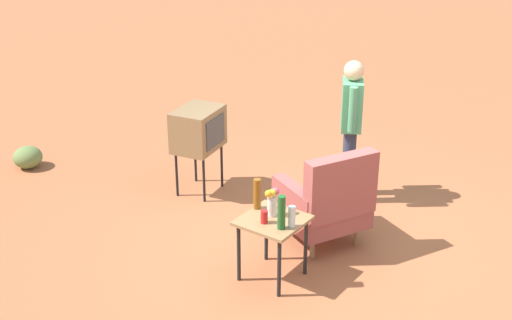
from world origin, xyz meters
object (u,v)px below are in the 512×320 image
(person_standing, at_px, (351,122))
(soda_can_red, at_px, (264,217))
(armchair, at_px, (327,200))
(bottle_tall_amber, at_px, (257,194))
(tv_on_stand, at_px, (198,130))
(bottle_wine_green, at_px, (281,212))
(bottle_short_clear, at_px, (292,217))
(side_table, at_px, (273,228))
(flower_vase, at_px, (272,201))

(person_standing, distance_m, soda_can_red, 2.02)
(armchair, xyz_separation_m, bottle_tall_amber, (0.73, -0.34, 0.27))
(bottle_tall_amber, bearing_deg, tv_on_stand, -122.08)
(tv_on_stand, relative_size, bottle_wine_green, 3.22)
(tv_on_stand, xyz_separation_m, bottle_short_clear, (1.04, 1.94, -0.06))
(tv_on_stand, distance_m, soda_can_red, 2.05)
(side_table, distance_m, bottle_wine_green, 0.31)
(flower_vase, bearing_deg, bottle_short_clear, 74.03)
(armchair, xyz_separation_m, flower_vase, (0.77, -0.15, 0.27))
(tv_on_stand, distance_m, bottle_tall_amber, 1.76)
(armchair, distance_m, soda_can_red, 0.95)
(bottle_short_clear, bearing_deg, person_standing, -166.87)
(bottle_wine_green, relative_size, flower_vase, 1.21)
(side_table, distance_m, soda_can_red, 0.19)
(tv_on_stand, bearing_deg, side_table, 59.35)
(bottle_short_clear, bearing_deg, bottle_wine_green, -35.81)
(bottle_tall_amber, relative_size, flower_vase, 1.13)
(person_standing, bearing_deg, bottle_wine_green, 11.00)
(soda_can_red, height_order, bottle_wine_green, bottle_wine_green)
(bottle_short_clear, bearing_deg, flower_vase, -105.97)
(soda_can_red, relative_size, flower_vase, 0.46)
(tv_on_stand, relative_size, bottle_short_clear, 5.15)
(armchair, bearing_deg, side_table, -7.06)
(flower_vase, bearing_deg, armchair, 168.93)
(armchair, height_order, flower_vase, armchair)
(armchair, xyz_separation_m, bottle_wine_green, (0.92, 0.06, 0.28))
(soda_can_red, distance_m, flower_vase, 0.18)
(armchair, relative_size, bottle_tall_amber, 3.53)
(side_table, distance_m, tv_on_stand, 2.02)
(side_table, bearing_deg, tv_on_stand, -120.65)
(bottle_short_clear, relative_size, bottle_wine_green, 0.62)
(tv_on_stand, bearing_deg, flower_vase, 60.05)
(soda_can_red, xyz_separation_m, bottle_wine_green, (-0.00, 0.18, 0.10))
(tv_on_stand, bearing_deg, person_standing, 119.85)
(tv_on_stand, relative_size, bottle_tall_amber, 3.43)
(soda_can_red, bearing_deg, tv_on_stand, -123.50)
(side_table, distance_m, bottle_tall_amber, 0.35)
(armchair, bearing_deg, bottle_wine_green, 3.45)
(soda_can_red, bearing_deg, armchair, 172.30)
(bottle_tall_amber, distance_m, flower_vase, 0.19)
(armchair, distance_m, flower_vase, 0.83)
(armchair, relative_size, flower_vase, 4.00)
(bottle_wine_green, relative_size, bottle_tall_amber, 1.07)
(tv_on_stand, distance_m, person_standing, 1.74)
(tv_on_stand, height_order, bottle_tall_amber, tv_on_stand)
(bottle_tall_amber, bearing_deg, flower_vase, 79.91)
(armchair, xyz_separation_m, side_table, (0.82, -0.10, 0.03))
(side_table, xyz_separation_m, bottle_short_clear, (0.02, 0.22, 0.19))
(bottle_wine_green, bearing_deg, side_table, -122.44)
(bottle_short_clear, height_order, bottle_tall_amber, bottle_tall_amber)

